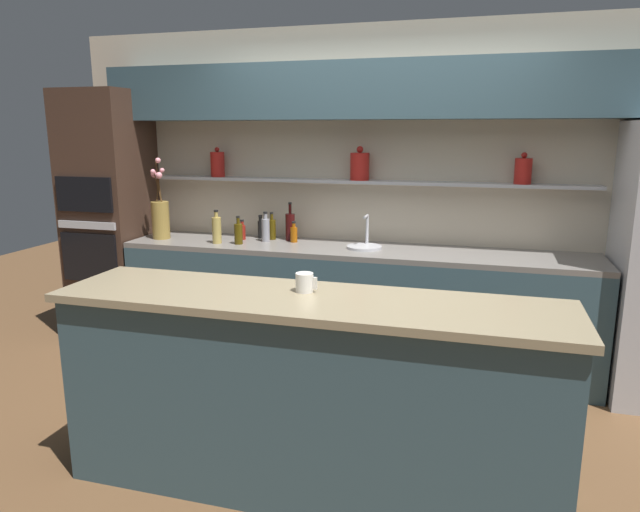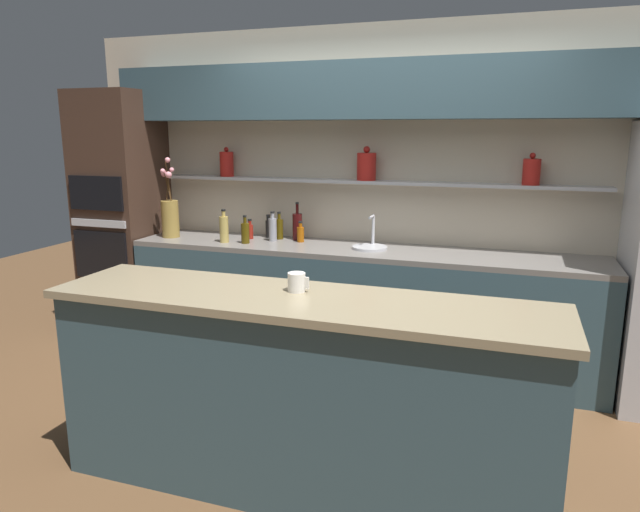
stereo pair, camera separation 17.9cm
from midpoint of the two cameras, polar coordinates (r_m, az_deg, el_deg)
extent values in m
plane|color=brown|center=(3.54, -0.47, -18.13)|extent=(12.00, 12.00, 0.00)
cube|color=beige|center=(4.63, 5.13, 6.19)|extent=(5.20, 0.10, 2.60)
cube|color=#B7B7BC|center=(4.52, 2.79, 7.44)|extent=(3.52, 0.18, 0.02)
cylinder|color=#AD1E19|center=(4.92, -11.24, 8.97)|extent=(0.12, 0.12, 0.21)
sphere|color=#AD1E19|center=(4.91, -11.31, 10.40)|extent=(0.04, 0.04, 0.04)
cylinder|color=#AD1E19|center=(4.50, 2.85, 8.92)|extent=(0.15, 0.15, 0.21)
sphere|color=#AD1E19|center=(4.49, 2.86, 10.60)|extent=(0.05, 0.05, 0.05)
cylinder|color=#AD1E19|center=(4.39, 18.55, 8.04)|extent=(0.12, 0.12, 0.18)
sphere|color=#AD1E19|center=(4.38, 18.65, 9.53)|extent=(0.04, 0.04, 0.04)
cube|color=#334C56|center=(4.40, 4.77, 16.18)|extent=(4.42, 0.34, 0.42)
cube|color=#334C56|center=(4.50, 2.02, -5.17)|extent=(3.62, 0.62, 0.88)
cube|color=slate|center=(4.38, 2.07, 0.57)|extent=(3.62, 0.62, 0.04)
cube|color=#334C56|center=(2.93, -3.04, -14.13)|extent=(2.43, 0.55, 0.98)
cube|color=gray|center=(2.74, -3.16, -4.55)|extent=(2.49, 0.61, 0.04)
cube|color=#3D281E|center=(5.28, -21.09, 3.59)|extent=(0.61, 0.62, 2.13)
cube|color=black|center=(5.08, -23.00, -0.16)|extent=(0.51, 0.02, 0.40)
cube|color=black|center=(5.00, -23.50, 5.67)|extent=(0.51, 0.02, 0.28)
cube|color=#B7B7BC|center=(5.03, -23.26, 2.85)|extent=(0.53, 0.02, 0.06)
cylinder|color=olive|center=(4.93, -16.65, 3.45)|extent=(0.14, 0.14, 0.31)
cylinder|color=#4C3319|center=(4.91, -16.93, 6.52)|extent=(0.02, 0.04, 0.22)
sphere|color=pink|center=(4.94, -17.27, 7.82)|extent=(0.06, 0.06, 0.06)
cylinder|color=#4C3319|center=(4.90, -16.85, 6.71)|extent=(0.01, 0.05, 0.25)
sphere|color=pink|center=(4.87, -16.54, 8.22)|extent=(0.04, 0.04, 0.04)
cylinder|color=#4C3319|center=(4.88, -16.82, 6.47)|extent=(0.03, 0.03, 0.22)
sphere|color=pink|center=(4.83, -16.84, 7.72)|extent=(0.05, 0.05, 0.05)
cylinder|color=#4C3319|center=(4.89, -16.95, 6.65)|extent=(0.07, 0.02, 0.24)
sphere|color=pink|center=(4.85, -17.39, 8.05)|extent=(0.04, 0.04, 0.04)
cylinder|color=#4C3319|center=(4.88, -16.86, 7.17)|extent=(0.03, 0.03, 0.34)
sphere|color=pink|center=(4.82, -16.94, 9.13)|extent=(0.04, 0.04, 0.04)
cylinder|color=#B7B7BC|center=(4.35, 3.28, 0.89)|extent=(0.27, 0.27, 0.02)
cylinder|color=#B7B7BC|center=(4.43, 3.59, 2.66)|extent=(0.02, 0.02, 0.22)
cylinder|color=#B7B7BC|center=(4.35, 3.44, 3.96)|extent=(0.02, 0.12, 0.02)
cylinder|color=tan|center=(4.62, -11.38, 2.52)|extent=(0.07, 0.07, 0.21)
cylinder|color=tan|center=(4.60, -11.45, 4.08)|extent=(0.03, 0.03, 0.04)
cylinder|color=black|center=(4.60, -11.47, 4.44)|extent=(0.03, 0.03, 0.01)
cylinder|color=maroon|center=(4.75, -8.85, 2.33)|extent=(0.05, 0.05, 0.12)
cylinder|color=maroon|center=(4.74, -8.88, 3.24)|extent=(0.03, 0.03, 0.04)
cylinder|color=black|center=(4.74, -8.89, 3.53)|extent=(0.03, 0.03, 0.01)
cylinder|color=#9E4C0A|center=(4.59, -3.74, 2.13)|extent=(0.06, 0.06, 0.12)
cylinder|color=#9E4C0A|center=(4.58, -3.76, 3.08)|extent=(0.03, 0.03, 0.04)
cylinder|color=black|center=(4.57, -3.76, 3.38)|extent=(0.03, 0.03, 0.01)
cylinder|color=#380C0C|center=(4.68, -4.09, 2.91)|extent=(0.08, 0.08, 0.22)
cylinder|color=#380C0C|center=(4.65, -4.12, 4.71)|extent=(0.02, 0.02, 0.08)
cylinder|color=black|center=(4.65, -4.13, 5.28)|extent=(0.03, 0.03, 0.01)
cylinder|color=#47380A|center=(4.56, -9.27, 2.18)|extent=(0.07, 0.07, 0.16)
cylinder|color=#47380A|center=(4.54, -9.32, 3.48)|extent=(0.03, 0.03, 0.05)
cylinder|color=black|center=(4.54, -9.33, 3.88)|extent=(0.03, 0.03, 0.01)
cylinder|color=gray|center=(4.64, -6.55, 2.57)|extent=(0.06, 0.06, 0.18)
cylinder|color=gray|center=(4.62, -6.59, 3.97)|extent=(0.03, 0.03, 0.04)
cylinder|color=black|center=(4.62, -6.60, 4.33)|extent=(0.03, 0.03, 0.01)
cylinder|color=#47380A|center=(4.72, -5.92, 2.63)|extent=(0.06, 0.06, 0.16)
cylinder|color=#47380A|center=(4.70, -5.95, 3.91)|extent=(0.03, 0.03, 0.05)
cylinder|color=black|center=(4.70, -5.96, 4.30)|extent=(0.03, 0.03, 0.01)
cylinder|color=black|center=(4.79, -7.02, 2.64)|extent=(0.05, 0.05, 0.15)
cylinder|color=black|center=(4.77, -7.05, 3.71)|extent=(0.03, 0.03, 0.04)
cylinder|color=black|center=(4.77, -7.06, 4.00)|extent=(0.03, 0.03, 0.01)
cylinder|color=silver|center=(2.82, -3.39, -2.66)|extent=(0.09, 0.09, 0.09)
cube|color=silver|center=(2.80, -2.34, -2.75)|extent=(0.02, 0.01, 0.06)
camera|label=1|loc=(0.09, -91.44, -0.32)|focal=32.00mm
camera|label=2|loc=(0.09, 88.56, 0.32)|focal=32.00mm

